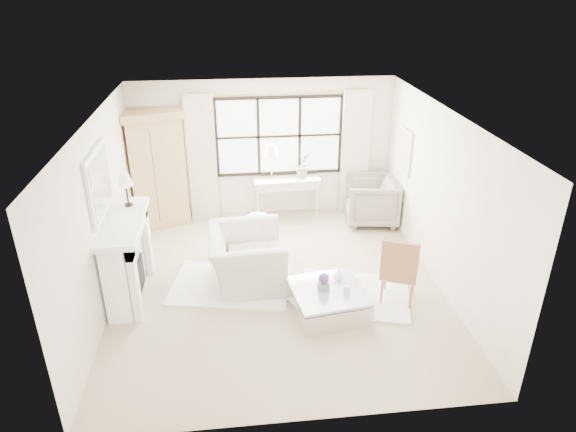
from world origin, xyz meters
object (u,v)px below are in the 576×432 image
at_px(armoire, 156,168).
at_px(club_armchair, 247,258).
at_px(coffee_table, 328,301).
at_px(console_table, 287,197).

bearing_deg(armoire, club_armchair, -73.28).
distance_m(club_armchair, coffee_table, 1.49).
bearing_deg(armoire, console_table, -16.29).
height_order(armoire, console_table, armoire).
relative_size(armoire, console_table, 1.69).
xyz_separation_m(armoire, console_table, (2.48, 0.05, -0.74)).
height_order(console_table, club_armchair, club_armchair).
bearing_deg(club_armchair, coffee_table, -132.24).
xyz_separation_m(armoire, coffee_table, (2.69, -3.28, -0.96)).
bearing_deg(coffee_table, armoire, 120.84).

